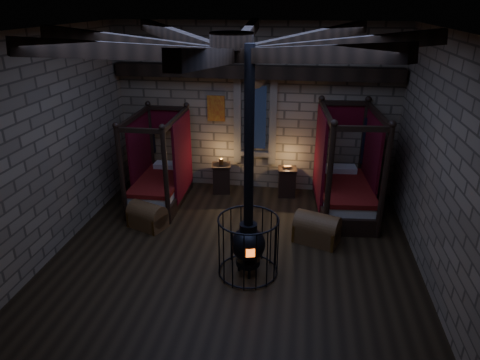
# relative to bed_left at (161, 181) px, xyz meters

# --- Properties ---
(room) EXTENTS (7.02, 7.02, 4.29)m
(room) POSITION_rel_bed_left_xyz_m (2.17, -2.15, 3.20)
(room) COLOR black
(room) RESTS_ON ground
(bed_left) EXTENTS (1.14, 2.11, 2.19)m
(bed_left) POSITION_rel_bed_left_xyz_m (0.00, 0.00, 0.00)
(bed_left) COLOR black
(bed_left) RESTS_ON ground
(bed_right) EXTENTS (1.41, 2.40, 2.42)m
(bed_right) POSITION_rel_bed_left_xyz_m (4.40, 0.15, 0.06)
(bed_right) COLOR black
(bed_right) RESTS_ON ground
(trunk_left) EXTENTS (0.92, 0.77, 0.58)m
(trunk_left) POSITION_rel_bed_left_xyz_m (0.10, -1.30, -0.28)
(trunk_left) COLOR brown
(trunk_left) RESTS_ON ground
(trunk_right) EXTENTS (1.02, 0.82, 0.65)m
(trunk_right) POSITION_rel_bed_left_xyz_m (3.77, -1.36, -0.25)
(trunk_right) COLOR brown
(trunk_right) RESTS_ON ground
(nightstand_left) EXTENTS (0.54, 0.53, 0.92)m
(nightstand_left) POSITION_rel_bed_left_xyz_m (1.36, 0.79, -0.15)
(nightstand_left) COLOR black
(nightstand_left) RESTS_ON ground
(nightstand_right) EXTENTS (0.50, 0.48, 0.80)m
(nightstand_right) POSITION_rel_bed_left_xyz_m (3.04, 0.82, -0.17)
(nightstand_right) COLOR black
(nightstand_right) RESTS_ON ground
(stove) EXTENTS (1.10, 1.10, 4.05)m
(stove) POSITION_rel_bed_left_xyz_m (2.51, -2.67, 0.12)
(stove) COLOR black
(stove) RESTS_ON ground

